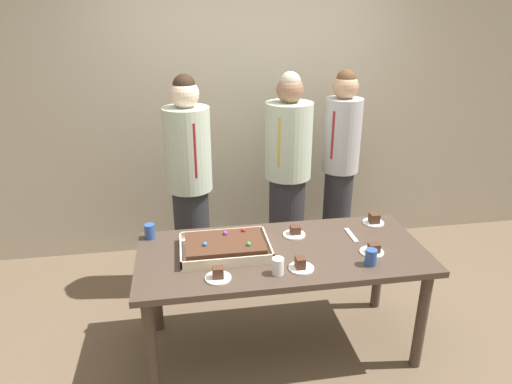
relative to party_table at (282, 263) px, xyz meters
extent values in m
plane|color=brown|center=(0.00, 0.00, -0.65)|extent=(12.00, 12.00, 0.00)
cube|color=#B2A893|center=(0.00, 1.60, 0.85)|extent=(8.00, 0.12, 3.00)
cube|color=#47382D|center=(0.00, 0.00, 0.07)|extent=(1.82, 0.81, 0.04)
cylinder|color=#47382D|center=(-0.83, -0.32, -0.30)|extent=(0.07, 0.07, 0.70)
cylinder|color=#47382D|center=(0.83, -0.32, -0.30)|extent=(0.07, 0.07, 0.70)
cylinder|color=#47382D|center=(-0.83, 0.32, -0.30)|extent=(0.07, 0.07, 0.70)
cylinder|color=#47382D|center=(0.83, 0.32, -0.30)|extent=(0.07, 0.07, 0.70)
cube|color=beige|center=(-0.36, 0.05, 0.10)|extent=(0.56, 0.39, 0.01)
cube|color=beige|center=(-0.36, -0.14, 0.13)|extent=(0.56, 0.01, 0.05)
cube|color=beige|center=(-0.36, 0.24, 0.13)|extent=(0.56, 0.01, 0.05)
cube|color=beige|center=(-0.63, 0.05, 0.13)|extent=(0.01, 0.39, 0.05)
cube|color=beige|center=(-0.08, 0.05, 0.13)|extent=(0.01, 0.39, 0.05)
cube|color=#4C2D1E|center=(-0.36, 0.05, 0.13)|extent=(0.49, 0.32, 0.06)
sphere|color=red|center=(-0.22, 0.16, 0.18)|extent=(0.03, 0.03, 0.03)
sphere|color=green|center=(-0.22, -0.03, 0.18)|extent=(0.03, 0.03, 0.03)
sphere|color=#2D84E0|center=(-0.48, 0.01, 0.18)|extent=(0.03, 0.03, 0.03)
sphere|color=purple|center=(-0.35, 0.13, 0.18)|extent=(0.03, 0.03, 0.03)
cylinder|color=white|center=(0.06, -0.23, 0.10)|extent=(0.15, 0.15, 0.01)
cube|color=#4C2D1E|center=(0.06, -0.23, 0.13)|extent=(0.05, 0.07, 0.07)
cylinder|color=white|center=(0.12, 0.19, 0.10)|extent=(0.15, 0.15, 0.01)
cube|color=#4C2D1E|center=(0.13, 0.20, 0.13)|extent=(0.06, 0.06, 0.05)
cylinder|color=white|center=(0.55, -0.12, 0.10)|extent=(0.15, 0.15, 0.01)
cube|color=#4C2D1E|center=(0.56, -0.13, 0.13)|extent=(0.07, 0.05, 0.06)
cylinder|color=white|center=(-0.43, -0.25, 0.10)|extent=(0.15, 0.15, 0.01)
cube|color=#4C2D1E|center=(-0.43, -0.26, 0.13)|extent=(0.06, 0.05, 0.07)
cylinder|color=white|center=(0.73, 0.28, 0.10)|extent=(0.15, 0.15, 0.01)
cube|color=#4C2D1E|center=(0.73, 0.28, 0.13)|extent=(0.06, 0.07, 0.07)
cylinder|color=white|center=(-0.08, -0.26, 0.14)|extent=(0.07, 0.07, 0.10)
cylinder|color=#2D5199|center=(-0.83, 0.31, 0.14)|extent=(0.07, 0.07, 0.10)
cylinder|color=#2D5199|center=(0.48, -0.25, 0.14)|extent=(0.07, 0.07, 0.10)
cube|color=silver|center=(0.50, 0.13, 0.09)|extent=(0.03, 0.20, 0.01)
cylinder|color=#28282D|center=(0.26, 0.99, -0.22)|extent=(0.30, 0.30, 0.87)
cylinder|color=#B7C6B2|center=(0.26, 0.99, 0.52)|extent=(0.38, 0.38, 0.61)
cube|color=gold|center=(0.16, 0.84, 0.55)|extent=(0.04, 0.02, 0.39)
sphere|color=#8C664C|center=(0.26, 0.99, 0.93)|extent=(0.21, 0.21, 0.21)
sphere|color=#B2A899|center=(0.26, 0.99, 0.99)|extent=(0.17, 0.17, 0.17)
cylinder|color=#28282D|center=(-0.54, 0.85, -0.22)|extent=(0.28, 0.28, 0.87)
cylinder|color=#B7C6B2|center=(-0.54, 0.85, 0.53)|extent=(0.35, 0.35, 0.63)
cube|color=maroon|center=(-0.51, 0.68, 0.56)|extent=(0.04, 0.02, 0.40)
sphere|color=beige|center=(-0.54, 0.85, 0.94)|extent=(0.21, 0.21, 0.21)
sphere|color=black|center=(-0.54, 0.85, 1.00)|extent=(0.17, 0.17, 0.17)
cylinder|color=#28282D|center=(0.75, 1.11, -0.22)|extent=(0.25, 0.25, 0.85)
cylinder|color=#B2B2B7|center=(0.75, 1.11, 0.51)|extent=(0.31, 0.31, 0.62)
cube|color=maroon|center=(0.65, 1.00, 0.55)|extent=(0.04, 0.02, 0.40)
sphere|color=tan|center=(0.75, 1.11, 0.92)|extent=(0.21, 0.21, 0.21)
sphere|color=brown|center=(0.75, 1.11, 0.98)|extent=(0.16, 0.16, 0.16)
camera|label=1|loc=(-0.58, -2.48, 1.52)|focal=32.15mm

